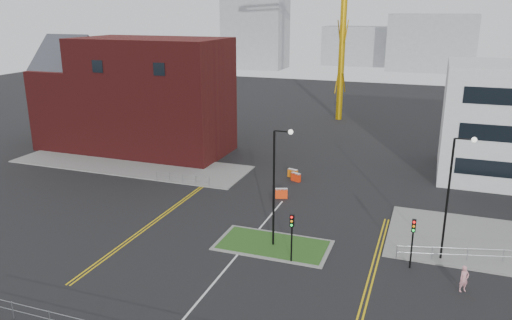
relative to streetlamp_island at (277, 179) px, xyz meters
The scene contains 22 objects.
ground 9.91m from the streetlamp_island, 105.50° to the right, with size 200.00×200.00×0.00m, color black.
pavement_left 26.80m from the streetlamp_island, 147.78° to the left, with size 28.00×8.00×0.12m, color slate.
island_kerb 5.38m from the streetlamp_island, behind, with size 8.60×4.60×0.08m, color slate.
grass_island 5.36m from the streetlamp_island, behind, with size 8.00×4.00×0.12m, color #224C19.
brick_building 32.20m from the streetlamp_island, 141.56° to the left, with size 24.20×10.07×14.24m.
streetlamp_island is the anchor object (origin of this frame).
streetlamp_right_near 12.17m from the streetlamp_island, ahead, with size 1.46×0.36×9.18m.
traffic_light_island 3.92m from the streetlamp_island, 48.59° to the right, with size 0.28×0.33×3.65m.
traffic_light_right 10.19m from the streetlamp_island, ahead, with size 0.28×0.33×3.65m.
railing_left 17.22m from the streetlamp_island, 142.89° to the left, with size 6.05×0.05×1.10m.
centre_line 8.38m from the streetlamp_island, 110.29° to the right, with size 0.15×30.00×0.01m, color silver.
yellow_left_a 12.61m from the streetlamp_island, 169.89° to the left, with size 0.12×24.00×0.01m, color gold.
yellow_left_b 12.35m from the streetlamp_island, 169.62° to the left, with size 0.12×24.00×0.01m, color gold.
yellow_right_a 9.29m from the streetlamp_island, 15.36° to the right, with size 0.12×20.00×0.01m, color gold.
yellow_right_b 9.53m from the streetlamp_island, 14.78° to the right, with size 0.12×20.00×0.01m, color gold.
skyline_a 119.82m from the streetlamp_island, 110.65° to the left, with size 18.00×12.00×22.00m, color gray.
skyline_b 122.28m from the streetlamp_island, 86.35° to the left, with size 24.00×12.00×16.00m, color gray.
skyline_d 132.40m from the streetlamp_island, 94.43° to the left, with size 30.00×12.00×12.00m, color gray.
pedestrian 14.04m from the streetlamp_island, ahead, with size 0.64×0.42×1.77m, color pink.
barrier_left 17.04m from the streetlamp_island, 101.37° to the left, with size 1.16×0.72×0.92m.
barrier_mid 15.96m from the streetlamp_island, 99.80° to the left, with size 1.11×0.76×0.89m.
barrier_right 11.21m from the streetlamp_island, 104.73° to the left, with size 1.21×0.76×0.97m.
Camera 1 is at (12.47, -24.82, 17.26)m, focal length 35.00 mm.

